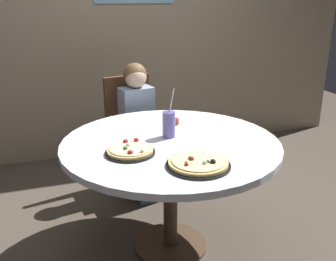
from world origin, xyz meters
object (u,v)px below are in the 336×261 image
at_px(diner_child, 141,138).
at_px(pizza_cheese, 198,163).
at_px(dining_table, 171,154).
at_px(soda_cup, 169,124).
at_px(pizza_veggie, 130,151).
at_px(sauce_bowl, 174,121).
at_px(chair_wooden, 132,126).

distance_m(diner_child, pizza_cheese, 1.21).
relative_size(dining_table, soda_cup, 4.29).
xyz_separation_m(pizza_veggie, soda_cup, (0.29, 0.18, 0.06)).
bearing_deg(pizza_veggie, pizza_cheese, -43.21).
height_order(dining_table, diner_child, diner_child).
relative_size(dining_table, sauce_bowl, 18.81).
bearing_deg(pizza_veggie, sauce_bowl, 45.51).
xyz_separation_m(pizza_veggie, pizza_cheese, (0.29, -0.28, -0.00)).
bearing_deg(pizza_cheese, sauce_bowl, 81.33).
distance_m(pizza_veggie, sauce_bowl, 0.57).
distance_m(dining_table, pizza_cheese, 0.40).
relative_size(pizza_veggie, soda_cup, 0.91).
relative_size(diner_child, sauce_bowl, 15.46).
bearing_deg(chair_wooden, pizza_cheese, -88.53).
bearing_deg(diner_child, soda_cup, -90.10).
bearing_deg(dining_table, soda_cup, 80.27).
distance_m(dining_table, diner_child, 0.81).
relative_size(chair_wooden, pizza_cheese, 2.83).
bearing_deg(chair_wooden, diner_child, -80.66).
distance_m(diner_child, sauce_bowl, 0.58).
xyz_separation_m(dining_table, soda_cup, (0.01, 0.07, 0.17)).
relative_size(dining_table, chair_wooden, 1.39).
height_order(pizza_veggie, pizza_cheese, same).
height_order(diner_child, sauce_bowl, diner_child).
relative_size(dining_table, diner_child, 1.22).
xyz_separation_m(diner_child, pizza_veggie, (-0.29, -0.90, 0.28)).
distance_m(dining_table, sauce_bowl, 0.33).
height_order(dining_table, chair_wooden, chair_wooden).
bearing_deg(soda_cup, pizza_cheese, -89.21).
xyz_separation_m(chair_wooden, pizza_cheese, (0.03, -1.35, 0.24)).
bearing_deg(dining_table, diner_child, 89.02).
bearing_deg(pizza_cheese, soda_cup, 90.79).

